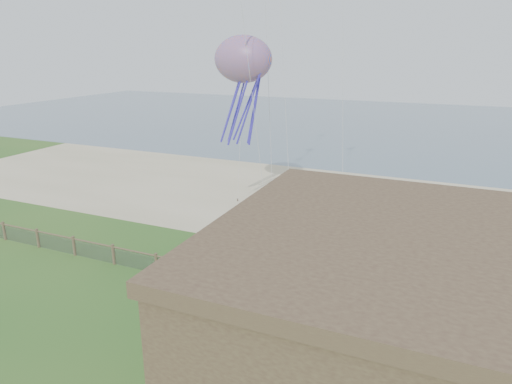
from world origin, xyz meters
TOP-DOWN VIEW (x-y plane):
  - ground at (0.00, 0.00)m, footprint 160.00×160.00m
  - sand_beach at (0.00, 22.00)m, footprint 72.00×20.00m
  - ocean at (0.00, 66.00)m, footprint 160.00×68.00m
  - chainlink_fence at (0.00, 6.00)m, footprint 36.20×0.20m
  - motel at (13.00, -1.00)m, footprint 15.00×10.00m
  - motel_deck at (13.00, 5.00)m, footprint 15.00×2.00m
  - picnic_table at (8.48, 5.00)m, footprint 1.85×1.60m
  - octopus_kite at (-2.38, 16.29)m, footprint 3.88×2.77m

SIDE VIEW (x-z plane):
  - ground at x=0.00m, z-range 0.00..0.00m
  - ocean at x=0.00m, z-range -0.01..0.01m
  - sand_beach at x=0.00m, z-range -0.01..0.01m
  - motel_deck at x=13.00m, z-range 0.00..0.50m
  - picnic_table at x=8.48m, z-range 0.00..0.66m
  - chainlink_fence at x=0.00m, z-range -0.07..1.18m
  - motel at x=13.00m, z-range 0.00..7.00m
  - octopus_kite at x=-2.38m, z-range 5.41..13.30m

